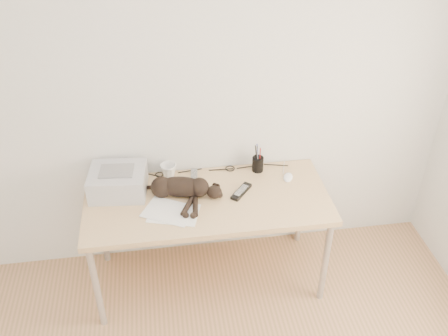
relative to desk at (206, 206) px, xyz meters
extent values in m
plane|color=silver|center=(0.00, 0.27, 0.69)|extent=(3.50, 0.00, 3.50)
cube|color=tan|center=(0.00, -0.09, 0.11)|extent=(1.60, 0.70, 0.04)
cylinder|color=#B2B2B4|center=(-0.75, -0.39, -0.26)|extent=(0.04, 0.04, 0.70)
cylinder|color=#B2B2B4|center=(0.75, -0.39, -0.26)|extent=(0.04, 0.04, 0.70)
cylinder|color=#B2B2B4|center=(-0.75, 0.21, -0.26)|extent=(0.04, 0.04, 0.70)
cylinder|color=#B2B2B4|center=(0.75, 0.21, -0.26)|extent=(0.04, 0.04, 0.70)
cube|color=tan|center=(0.00, 0.24, -0.21)|extent=(1.48, 0.02, 0.60)
cube|color=#BABABF|center=(-0.57, 0.08, 0.21)|extent=(0.39, 0.34, 0.16)
cube|color=black|center=(-0.57, 0.08, 0.22)|extent=(0.31, 0.05, 0.10)
cube|color=gray|center=(-0.57, 0.08, 0.30)|extent=(0.23, 0.18, 0.01)
cube|color=white|center=(-0.23, -0.20, 0.14)|extent=(0.36, 0.30, 0.00)
cube|color=white|center=(-0.26, -0.18, 0.14)|extent=(0.38, 0.34, 0.00)
ellipsoid|color=black|center=(-0.16, -0.02, 0.20)|extent=(0.35, 0.21, 0.14)
sphere|color=black|center=(-0.29, 0.00, 0.20)|extent=(0.14, 0.14, 0.14)
ellipsoid|color=black|center=(0.05, -0.08, 0.18)|extent=(0.12, 0.11, 0.09)
cone|color=black|center=(0.05, -0.04, 0.22)|extent=(0.04, 0.05, 0.04)
cone|color=black|center=(0.07, -0.05, 0.21)|extent=(0.04, 0.05, 0.05)
cylinder|color=black|center=(-0.13, -0.16, 0.15)|extent=(0.08, 0.19, 0.03)
cylinder|color=black|center=(-0.09, -0.17, 0.15)|extent=(0.08, 0.19, 0.03)
cylinder|color=black|center=(-0.41, 0.08, 0.15)|extent=(0.21, 0.07, 0.02)
imported|color=white|center=(-0.23, 0.19, 0.18)|extent=(0.15, 0.15, 0.10)
cylinder|color=black|center=(0.39, 0.18, 0.19)|extent=(0.08, 0.08, 0.11)
cylinder|color=#990C0C|center=(0.38, 0.18, 0.26)|extent=(0.01, 0.01, 0.15)
cylinder|color=navy|center=(0.40, 0.19, 0.26)|extent=(0.01, 0.01, 0.15)
cylinder|color=black|center=(0.39, 0.17, 0.26)|extent=(0.01, 0.01, 0.15)
cube|color=gray|center=(-0.06, 0.16, 0.14)|extent=(0.06, 0.17, 0.02)
cube|color=black|center=(0.23, -0.06, 0.14)|extent=(0.17, 0.18, 0.02)
ellipsoid|color=white|center=(0.58, 0.06, 0.15)|extent=(0.10, 0.12, 0.04)
camera|label=1|loc=(-0.27, -2.62, 2.17)|focal=40.00mm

